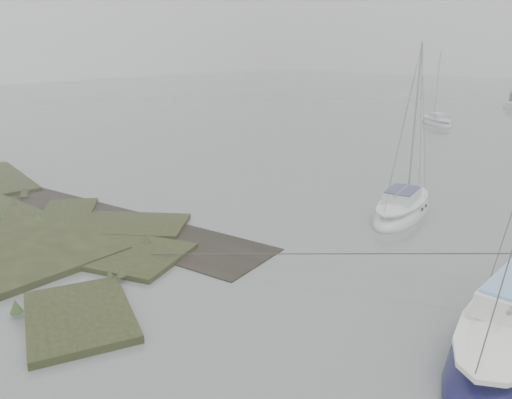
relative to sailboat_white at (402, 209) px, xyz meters
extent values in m
plane|color=slate|center=(-3.30, 17.51, -0.23)|extent=(160.00, 160.00, 0.00)
ellipsoid|color=silver|center=(0.00, 0.01, -0.14)|extent=(2.39, 5.37, 1.26)
ellipsoid|color=silver|center=(0.00, 0.01, 0.37)|extent=(1.96, 4.67, 0.36)
cube|color=silver|center=(0.03, -0.21, 0.68)|extent=(1.34, 1.91, 0.37)
cube|color=#192349|center=(0.03, -0.21, 0.89)|extent=(1.25, 1.76, 0.06)
cylinder|color=#939399|center=(-0.09, 0.67, 3.59)|extent=(0.08, 0.08, 5.93)
cylinder|color=#939399|center=(0.05, -0.36, 0.89)|extent=(0.35, 2.07, 0.07)
ellipsoid|color=silver|center=(-7.93, 24.69, -0.15)|extent=(4.46, 4.37, 1.14)
ellipsoid|color=silver|center=(-7.93, 24.69, 0.31)|extent=(3.81, 3.72, 0.32)
cube|color=silver|center=(-7.78, 24.55, 0.59)|extent=(1.86, 1.84, 0.34)
cube|color=#B5BBC0|center=(-7.78, 24.55, 0.78)|extent=(1.72, 1.70, 0.05)
cylinder|color=#939399|center=(-8.36, 25.10, 3.23)|extent=(0.07, 0.07, 5.37)
cylinder|color=#939399|center=(-7.68, 24.45, 0.78)|extent=(1.40, 1.34, 0.06)
camera|label=1|loc=(7.80, -18.71, 6.45)|focal=35.00mm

